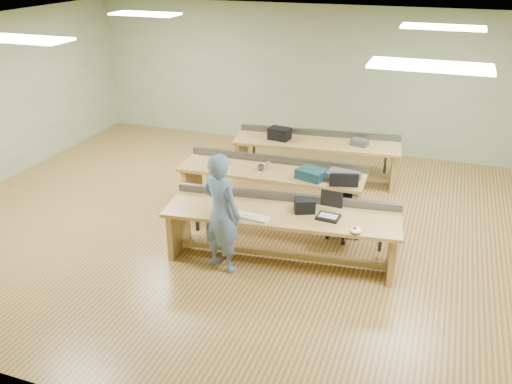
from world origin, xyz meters
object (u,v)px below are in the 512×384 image
Objects in this scene: workbench_front at (282,223)px; workbench_mid at (272,180)px; mug at (261,168)px; workbench_back at (316,151)px; parts_bin_grey at (343,176)px; parts_bin_teal at (311,174)px; drinks_can at (268,165)px; camera_bag at (305,206)px; person at (221,213)px; task_chair at (343,215)px; laptop_base at (328,217)px.

workbench_mid is at bearing 106.61° from workbench_front.
workbench_front is 29.87× the size of mug.
workbench_back is 1.79m from mug.
mug is at bearing -112.83° from workbench_back.
parts_bin_grey is (0.83, -1.67, 0.26)m from workbench_back.
parts_bin_teal reaches higher than workbench_mid.
workbench_front is 26.61× the size of drinks_can.
camera_bag reaches higher than drinks_can.
person reaches higher than drinks_can.
person is 13.55× the size of drinks_can.
drinks_can is at bearing 146.49° from task_chair.
parts_bin_grey is (0.57, 1.34, 0.25)m from workbench_front.
camera_bag reaches higher than parts_bin_teal.
workbench_mid is at bearing -73.35° from person.
workbench_mid is at bearing 136.05° from laptop_base.
workbench_mid is at bearing -108.46° from workbench_back.
task_chair is 1.98× the size of parts_bin_grey.
workbench_mid is 1.37m from task_chair.
parts_bin_grey is 4.40× the size of mug.
parts_bin_grey is at bearing 89.72° from task_chair.
camera_bag is at bearing -80.07° from parts_bin_teal.
camera_bag is (0.56, -2.93, 0.28)m from workbench_back.
workbench_back is 1.81m from parts_bin_teal.
workbench_mid is at bearing 145.65° from task_chair.
drinks_can reaches higher than mug.
camera_bag is at bearing 172.44° from laptop_base.
workbench_back is 6.47× the size of parts_bin_grey.
task_chair is at bearing 92.34° from laptop_base.
workbench_back is at bearing 99.09° from task_chair.
camera_bag is (0.99, 0.56, 0.01)m from person.
camera_bag is 1.19m from parts_bin_teal.
mug is (-0.76, 1.30, 0.23)m from workbench_front.
task_chair is 1.54m from mug.
parts_bin_teal is at bearing 137.62° from task_chair.
laptop_base is at bearing -79.67° from workbench_back.
workbench_front is 1.28m from parts_bin_teal.
drinks_can reaches higher than workbench_back.
workbench_front is 10.96× the size of laptop_base.
person reaches higher than mug.
workbench_mid is 3.17× the size of task_chair.
parts_bin_teal is 3.91× the size of mug.
drinks_can reaches higher than laptop_base.
workbench_front is 6.78× the size of parts_bin_grey.
person is (-0.09, -1.88, 0.28)m from workbench_mid.
drinks_can is (-1.34, 0.44, 0.46)m from task_chair.
parts_bin_grey is at bearing -69.97° from workbench_back.
person reaches higher than parts_bin_grey.
workbench_front is at bearing -68.78° from workbench_mid.
parts_bin_teal is (0.70, -0.14, 0.27)m from workbench_mid.
workbench_front is at bearing -59.61° from mug.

